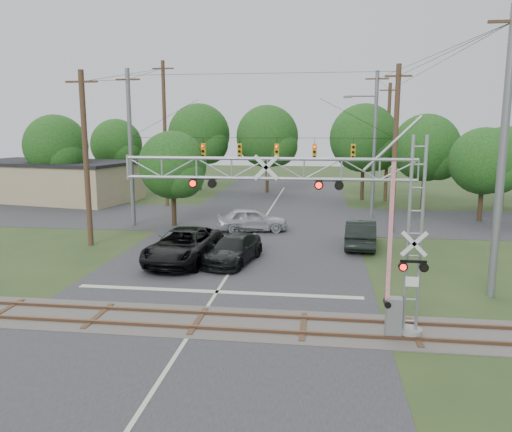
# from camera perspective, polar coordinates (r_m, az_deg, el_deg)

# --- Properties ---
(ground) EXTENTS (160.00, 160.00, 0.00)m
(ground) POSITION_cam_1_polar(r_m,az_deg,el_deg) (17.77, -8.29, -14.32)
(ground) COLOR #283F1D
(ground) RESTS_ON ground
(road_main) EXTENTS (14.00, 90.00, 0.02)m
(road_main) POSITION_cam_1_polar(r_m,az_deg,el_deg) (26.95, -2.49, -5.62)
(road_main) COLOR #2A2A2D
(road_main) RESTS_ON ground
(road_cross) EXTENTS (90.00, 12.00, 0.02)m
(road_cross) POSITION_cam_1_polar(r_m,az_deg,el_deg) (40.46, 0.96, -0.28)
(road_cross) COLOR #2A2A2D
(road_cross) RESTS_ON ground
(railroad_track) EXTENTS (90.00, 3.20, 0.17)m
(railroad_track) POSITION_cam_1_polar(r_m,az_deg,el_deg) (19.53, -6.66, -11.86)
(railroad_track) COLOR #534E47
(railroad_track) RESTS_ON ground
(crossing_gantry) EXTENTS (10.67, 0.90, 7.08)m
(crossing_gantry) POSITION_cam_1_polar(r_m,az_deg,el_deg) (17.42, 7.69, 0.33)
(crossing_gantry) COLOR gray
(crossing_gantry) RESTS_ON ground
(traffic_signal_span) EXTENTS (19.34, 0.36, 11.50)m
(traffic_signal_span) POSITION_cam_1_polar(r_m,az_deg,el_deg) (35.76, 1.70, 7.57)
(traffic_signal_span) COLOR slate
(traffic_signal_span) RESTS_ON ground
(pickup_black) EXTENTS (3.57, 6.75, 1.81)m
(pickup_black) POSITION_cam_1_polar(r_m,az_deg,el_deg) (27.69, -8.28, -3.38)
(pickup_black) COLOR black
(pickup_black) RESTS_ON ground
(car_dark) EXTENTS (3.07, 5.44, 1.49)m
(car_dark) POSITION_cam_1_polar(r_m,az_deg,el_deg) (27.29, -2.57, -3.83)
(car_dark) COLOR black
(car_dark) RESTS_ON ground
(sedan_silver) EXTENTS (5.30, 3.02, 1.70)m
(sedan_silver) POSITION_cam_1_polar(r_m,az_deg,el_deg) (35.38, -0.46, -0.41)
(sedan_silver) COLOR #A6A9AD
(sedan_silver) RESTS_ON ground
(suv_dark) EXTENTS (2.20, 5.29, 1.70)m
(suv_dark) POSITION_cam_1_polar(r_m,az_deg,el_deg) (31.47, 11.88, -1.96)
(suv_dark) COLOR black
(suv_dark) RESTS_ON ground
(commercial_building) EXTENTS (18.29, 11.74, 3.95)m
(commercial_building) POSITION_cam_1_polar(r_m,az_deg,el_deg) (54.67, -22.25, 3.77)
(commercial_building) COLOR #9B9267
(commercial_building) RESTS_ON ground
(streetlight) EXTENTS (2.65, 0.28, 9.95)m
(streetlight) POSITION_cam_1_polar(r_m,az_deg,el_deg) (41.22, 13.07, 7.43)
(streetlight) COLOR slate
(streetlight) RESTS_ON ground
(utility_poles) EXTENTS (23.91, 28.99, 13.22)m
(utility_poles) POSITION_cam_1_polar(r_m,az_deg,el_deg) (38.80, 4.53, 8.31)
(utility_poles) COLOR #483421
(utility_poles) RESTS_ON ground
(treeline) EXTENTS (47.80, 27.28, 10.02)m
(treeline) POSITION_cam_1_polar(r_m,az_deg,el_deg) (50.79, 1.32, 8.33)
(treeline) COLOR #362718
(treeline) RESTS_ON ground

